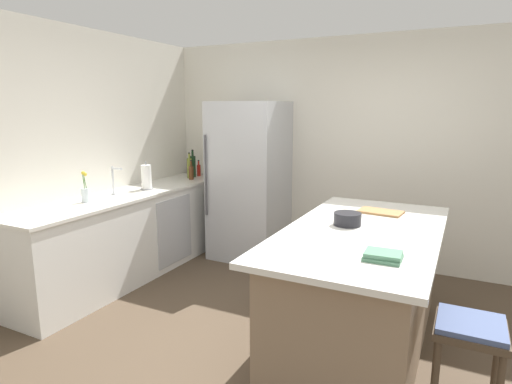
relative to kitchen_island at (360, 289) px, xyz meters
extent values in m
plane|color=#4C3D2D|center=(-0.48, -0.35, -0.47)|extent=(7.20, 7.20, 0.00)
cube|color=silver|center=(-0.48, 1.90, 0.83)|extent=(6.00, 0.10, 2.60)
cube|color=silver|center=(-2.93, -0.35, 0.83)|extent=(0.10, 6.00, 2.60)
cube|color=silver|center=(-2.57, 0.36, -0.03)|extent=(0.62, 2.78, 0.89)
cube|color=silver|center=(-2.57, 0.36, 0.43)|extent=(0.65, 2.81, 0.03)
cube|color=#B2B5BA|center=(-2.25, 0.71, -0.03)|extent=(0.01, 0.60, 0.75)
cube|color=#8E755B|center=(0.00, 0.00, -0.03)|extent=(0.90, 1.86, 0.90)
cube|color=silver|center=(0.00, 0.00, 0.44)|extent=(1.06, 2.06, 0.04)
cube|color=#B7BABF|center=(-1.70, 1.48, 0.47)|extent=(0.81, 0.75, 1.88)
cylinder|color=#4C4C51|center=(-2.07, 1.08, 0.56)|extent=(0.02, 0.02, 0.94)
cylinder|color=#473828|center=(0.58, -0.47, -0.17)|extent=(0.04, 0.04, 0.61)
cylinder|color=#473828|center=(0.88, -0.47, -0.17)|extent=(0.04, 0.04, 0.61)
cube|color=#473828|center=(0.73, -0.62, 0.16)|extent=(0.36, 0.36, 0.04)
cube|color=#47567F|center=(0.73, -0.62, 0.19)|extent=(0.34, 0.34, 0.03)
cylinder|color=silver|center=(-2.63, 0.20, 0.45)|extent=(0.05, 0.05, 0.02)
cylinder|color=silver|center=(-2.63, 0.20, 0.60)|extent=(0.02, 0.02, 0.28)
cylinder|color=silver|center=(-2.57, 0.20, 0.72)|extent=(0.14, 0.02, 0.02)
cylinder|color=silver|center=(-2.61, -0.19, 0.51)|extent=(0.08, 0.08, 0.14)
cylinder|color=#4C7F3D|center=(-2.62, -0.18, 0.61)|extent=(0.01, 0.03, 0.23)
sphere|color=yellow|center=(-2.62, -0.18, 0.73)|extent=(0.04, 0.04, 0.04)
cylinder|color=#4C7F3D|center=(-2.60, -0.19, 0.61)|extent=(0.01, 0.02, 0.23)
sphere|color=yellow|center=(-2.60, -0.19, 0.73)|extent=(0.04, 0.04, 0.04)
cylinder|color=#4C7F3D|center=(-2.59, -0.18, 0.61)|extent=(0.01, 0.04, 0.22)
sphere|color=yellow|center=(-2.59, -0.18, 0.72)|extent=(0.04, 0.04, 0.04)
cylinder|color=gray|center=(-2.53, 0.59, 0.45)|extent=(0.14, 0.14, 0.01)
cylinder|color=white|center=(-2.53, 0.59, 0.59)|extent=(0.11, 0.11, 0.26)
cylinder|color=gray|center=(-2.53, 0.59, 0.74)|extent=(0.02, 0.02, 0.04)
cylinder|color=red|center=(-2.55, 1.65, 0.52)|extent=(0.05, 0.05, 0.15)
cylinder|color=red|center=(-2.55, 1.65, 0.62)|extent=(0.02, 0.02, 0.05)
cylinder|color=black|center=(-2.55, 1.65, 0.65)|extent=(0.02, 0.02, 0.01)
cylinder|color=#19381E|center=(-2.57, 1.55, 0.58)|extent=(0.07, 0.07, 0.28)
cylinder|color=#19381E|center=(-2.57, 1.55, 0.75)|extent=(0.03, 0.03, 0.07)
cylinder|color=black|center=(-2.57, 1.55, 0.80)|extent=(0.03, 0.03, 0.01)
cylinder|color=olive|center=(-2.56, 1.46, 0.57)|extent=(0.06, 0.06, 0.25)
cylinder|color=olive|center=(-2.56, 1.46, 0.73)|extent=(0.03, 0.03, 0.06)
cylinder|color=black|center=(-2.56, 1.46, 0.77)|extent=(0.03, 0.03, 0.01)
cylinder|color=#5B3319|center=(-2.47, 1.37, 0.53)|extent=(0.06, 0.06, 0.17)
cylinder|color=#5B3319|center=(-2.47, 1.37, 0.65)|extent=(0.02, 0.02, 0.07)
cylinder|color=black|center=(-2.47, 1.37, 0.69)|extent=(0.03, 0.03, 0.01)
cube|color=#4C7F60|center=(0.24, -0.58, 0.47)|extent=(0.21, 0.19, 0.02)
cube|color=#4C7F60|center=(0.24, -0.58, 0.50)|extent=(0.21, 0.17, 0.03)
cylinder|color=black|center=(-0.13, 0.07, 0.51)|extent=(0.21, 0.21, 0.10)
cube|color=#9E7042|center=(0.02, 0.57, 0.47)|extent=(0.38, 0.25, 0.02)
camera|label=1|loc=(0.63, -3.01, 1.33)|focal=29.79mm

